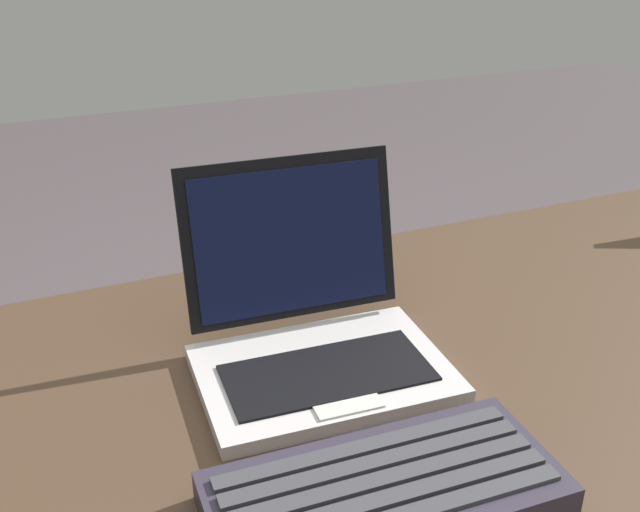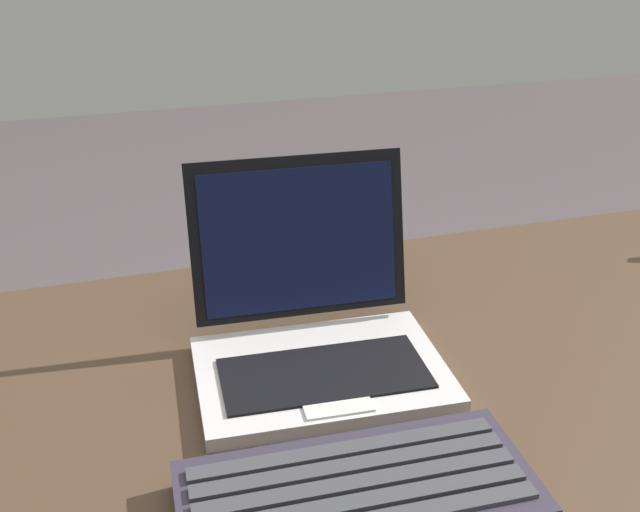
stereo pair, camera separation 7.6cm
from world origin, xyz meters
The scene contains 3 objects.
desk centered at (0.00, 0.00, 0.61)m, with size 1.71×0.69×0.72m.
laptop_front centered at (-0.09, 0.07, 0.76)m, with size 0.27×0.24×0.21m.
external_keyboard centered at (-0.12, -0.15, 0.74)m, with size 0.30×0.15×0.03m.
Camera 1 is at (-0.36, -0.58, 1.19)m, focal length 42.56 mm.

